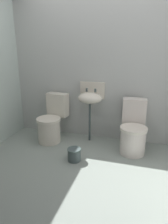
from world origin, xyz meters
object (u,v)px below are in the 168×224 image
(toilet_left, at_px, (52,122))
(bucket, at_px, (74,154))
(sink, at_px, (90,97))
(toilet_right, at_px, (133,131))

(toilet_left, bearing_deg, bucket, 145.92)
(toilet_left, xyz_separation_m, sink, (0.63, 0.19, 0.43))
(toilet_left, bearing_deg, sink, -154.75)
(toilet_right, height_order, sink, sink)
(toilet_right, distance_m, bucket, 0.97)
(toilet_right, relative_size, bucket, 3.85)
(toilet_right, xyz_separation_m, bucket, (-0.77, -0.55, -0.22))
(toilet_right, distance_m, sink, 0.87)
(sink, bearing_deg, toilet_left, -163.34)
(toilet_left, distance_m, sink, 0.79)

